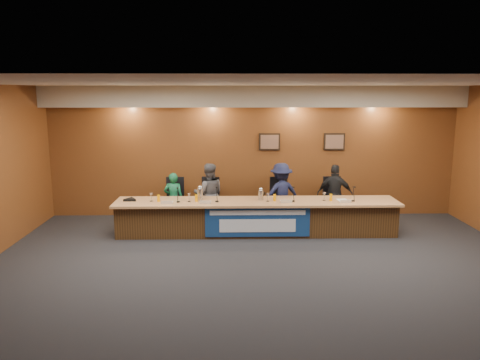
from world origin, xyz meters
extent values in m
plane|color=black|center=(0.00, 0.00, 0.00)|extent=(10.00, 10.00, 0.00)
cube|color=silver|center=(0.00, 0.00, 3.20)|extent=(10.00, 8.00, 0.04)
cube|color=brown|center=(0.00, 4.00, 1.60)|extent=(10.00, 0.04, 3.20)
cube|color=beige|center=(0.00, 3.75, 2.95)|extent=(10.00, 0.50, 0.50)
cube|color=#432913|center=(0.00, 2.40, 0.35)|extent=(6.00, 0.80, 0.70)
cube|color=#B8814F|center=(0.00, 2.35, 0.72)|extent=(6.10, 0.95, 0.05)
cube|color=navy|center=(0.00, 1.99, 0.38)|extent=(2.20, 0.02, 0.65)
cube|color=silver|center=(0.00, 1.97, 0.58)|extent=(2.00, 0.01, 0.10)
cube|color=silver|center=(0.00, 1.97, 0.30)|extent=(1.60, 0.01, 0.28)
cube|color=black|center=(0.40, 3.97, 1.85)|extent=(0.52, 0.04, 0.42)
cube|color=black|center=(2.00, 3.97, 1.85)|extent=(0.52, 0.04, 0.42)
imported|color=#155F39|center=(-1.89, 3.13, 0.62)|extent=(0.46, 0.30, 1.23)
imported|color=#515055|center=(-1.07, 3.13, 0.72)|extent=(0.74, 0.60, 1.45)
imported|color=#151A38|center=(0.61, 3.13, 0.72)|extent=(1.05, 0.79, 1.45)
imported|color=black|center=(1.87, 3.13, 0.70)|extent=(0.88, 0.53, 1.41)
cube|color=black|center=(-1.89, 3.23, 0.48)|extent=(0.50, 0.50, 0.08)
cube|color=black|center=(-1.07, 3.23, 0.48)|extent=(0.55, 0.55, 0.08)
cube|color=black|center=(0.61, 3.23, 0.48)|extent=(0.54, 0.54, 0.08)
cube|color=black|center=(1.87, 3.23, 0.48)|extent=(0.51, 0.51, 0.08)
cube|color=white|center=(-1.90, 2.07, 0.80)|extent=(0.24, 0.08, 0.10)
cylinder|color=black|center=(-1.68, 2.24, 0.76)|extent=(0.07, 0.07, 0.02)
cylinder|color=#FF9F00|center=(-2.10, 2.30, 0.82)|extent=(0.06, 0.06, 0.15)
cylinder|color=silver|center=(-2.26, 2.33, 0.84)|extent=(0.08, 0.08, 0.18)
cube|color=white|center=(-1.10, 2.08, 0.80)|extent=(0.24, 0.08, 0.10)
cylinder|color=black|center=(-0.86, 2.26, 0.76)|extent=(0.07, 0.07, 0.02)
cylinder|color=#FF9F00|center=(-1.30, 2.29, 0.82)|extent=(0.06, 0.06, 0.15)
cylinder|color=silver|center=(-1.45, 2.27, 0.84)|extent=(0.08, 0.08, 0.18)
cube|color=white|center=(0.62, 2.12, 0.80)|extent=(0.24, 0.08, 0.10)
cylinder|color=black|center=(0.77, 2.26, 0.76)|extent=(0.07, 0.07, 0.02)
cylinder|color=#FF9F00|center=(0.38, 2.30, 0.82)|extent=(0.06, 0.06, 0.15)
cylinder|color=silver|center=(0.23, 2.27, 0.84)|extent=(0.08, 0.08, 0.18)
cube|color=white|center=(1.87, 2.10, 0.80)|extent=(0.24, 0.08, 0.10)
cylinder|color=black|center=(2.06, 2.25, 0.76)|extent=(0.07, 0.07, 0.02)
cylinder|color=#FF9F00|center=(1.60, 2.30, 0.82)|extent=(0.06, 0.06, 0.15)
cylinder|color=silver|center=(1.46, 2.32, 0.84)|extent=(0.08, 0.08, 0.18)
cylinder|color=silver|center=(-1.22, 2.44, 0.88)|extent=(0.13, 0.13, 0.25)
cylinder|color=silver|center=(0.09, 2.42, 0.86)|extent=(0.12, 0.12, 0.22)
cylinder|color=black|center=(-2.73, 2.41, 0.78)|extent=(0.32, 0.32, 0.05)
cube|color=white|center=(1.87, 2.33, 0.75)|extent=(0.26, 0.33, 0.01)
camera|label=1|loc=(-0.57, -7.46, 3.08)|focal=35.00mm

